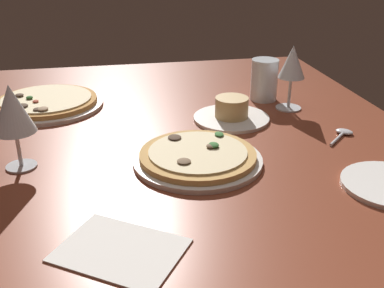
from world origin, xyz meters
TOP-DOWN VIEW (x-y plane):
  - dining_table at (0.00, 0.00)cm, footprint 150.00×110.00cm
  - pizza_main at (5.08, 1.39)cm, footprint 26.16×26.16cm
  - pizza_side at (-34.80, -31.52)cm, footprint 29.51×29.51cm
  - ramekin_on_saucer at (-16.51, 14.30)cm, footprint 18.80×18.80cm
  - wine_glass_far at (-21.44, 31.23)cm, footprint 6.84×6.84cm
  - wine_glass_near at (0.54, -33.36)cm, footprint 8.10×8.10cm
  - water_glass at (-29.82, 27.09)cm, footprint 7.36×7.36cm
  - paper_menu at (31.27, -15.50)cm, footprint 20.69×21.91cm
  - spoon at (-2.17, 36.78)cm, footprint 8.75×8.94cm

SIDE VIEW (x-z plane):
  - dining_table at x=0.00cm, z-range 0.00..4.00cm
  - paper_menu at x=31.27cm, z-range 4.00..4.30cm
  - spoon at x=-2.17cm, z-range 3.96..4.96cm
  - pizza_main at x=5.08cm, z-range 3.52..6.89cm
  - pizza_side at x=-34.80cm, z-range 3.53..6.90cm
  - ramekin_on_saucer at x=-16.51cm, z-range 3.08..8.82cm
  - water_glass at x=-29.82cm, z-range 3.19..14.47cm
  - wine_glass_near at x=0.54cm, z-range 7.30..24.31cm
  - wine_glass_far at x=-21.44cm, z-range 7.47..24.27cm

